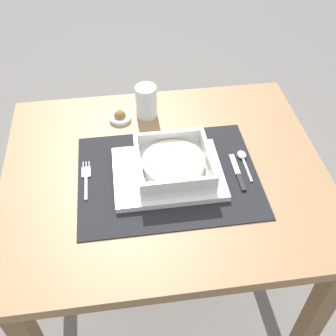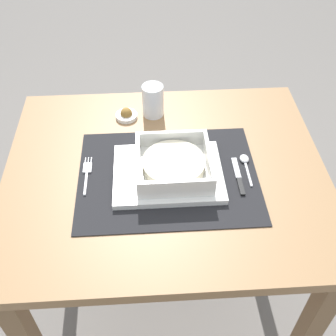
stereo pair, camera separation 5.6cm
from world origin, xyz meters
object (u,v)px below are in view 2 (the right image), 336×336
(spoon, at_px, (245,162))
(condiment_saucer, at_px, (126,115))
(dining_table, at_px, (166,200))
(porridge_bowl, at_px, (174,165))
(fork, at_px, (87,172))
(drinking_glass, at_px, (153,102))
(butter_knife, at_px, (239,178))

(spoon, bearing_deg, condiment_saucer, 147.78)
(dining_table, bearing_deg, porridge_bowl, -48.97)
(fork, xyz_separation_m, condiment_saucer, (0.10, 0.23, 0.00))
(spoon, relative_size, drinking_glass, 1.15)
(porridge_bowl, relative_size, fork, 1.40)
(fork, bearing_deg, butter_knife, -5.12)
(condiment_saucer, bearing_deg, spoon, -34.85)
(dining_table, distance_m, spoon, 0.25)
(fork, distance_m, condiment_saucer, 0.25)
(porridge_bowl, bearing_deg, condiment_saucer, 116.25)
(dining_table, height_order, porridge_bowl, porridge_bowl)
(porridge_bowl, bearing_deg, dining_table, 131.03)
(dining_table, xyz_separation_m, butter_knife, (0.18, -0.05, 0.13))
(fork, xyz_separation_m, spoon, (0.41, 0.01, 0.00))
(fork, distance_m, butter_knife, 0.39)
(butter_knife, bearing_deg, dining_table, 163.85)
(fork, relative_size, spoon, 1.18)
(porridge_bowl, distance_m, drinking_glass, 0.27)
(butter_knife, height_order, condiment_saucer, condiment_saucer)
(fork, relative_size, drinking_glass, 1.36)
(butter_knife, height_order, drinking_glass, drinking_glass)
(spoon, bearing_deg, porridge_bowl, -168.43)
(porridge_bowl, relative_size, condiment_saucer, 2.89)
(dining_table, xyz_separation_m, fork, (-0.20, -0.00, 0.13))
(condiment_saucer, bearing_deg, butter_knife, -43.72)
(spoon, height_order, butter_knife, spoon)
(porridge_bowl, height_order, spoon, porridge_bowl)
(butter_knife, distance_m, drinking_glass, 0.36)
(butter_knife, distance_m, condiment_saucer, 0.40)
(porridge_bowl, distance_m, condiment_saucer, 0.28)
(spoon, bearing_deg, fork, -175.90)
(dining_table, xyz_separation_m, condiment_saucer, (-0.10, 0.23, 0.13))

